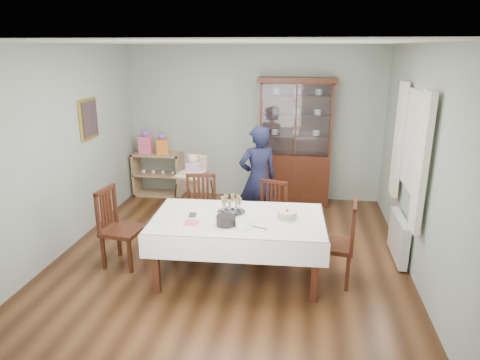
% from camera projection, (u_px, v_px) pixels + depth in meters
% --- Properties ---
extents(floor, '(5.00, 5.00, 0.00)m').
position_uv_depth(floor, '(230.00, 257.00, 5.63)').
color(floor, '#593319').
rests_on(floor, ground).
extents(room_shell, '(5.00, 5.00, 5.00)m').
position_uv_depth(room_shell, '(236.00, 122.00, 5.63)').
color(room_shell, '#9EAA99').
rests_on(room_shell, floor).
extents(dining_table, '(2.05, 1.24, 0.76)m').
position_uv_depth(dining_table, '(238.00, 247.00, 5.06)').
color(dining_table, '#481D12').
rests_on(dining_table, floor).
extents(china_cabinet, '(1.30, 0.48, 2.18)m').
position_uv_depth(china_cabinet, '(295.00, 140.00, 7.33)').
color(china_cabinet, '#481D12').
rests_on(china_cabinet, floor).
extents(sideboard, '(0.90, 0.38, 0.80)m').
position_uv_depth(sideboard, '(158.00, 174.00, 7.92)').
color(sideboard, tan).
rests_on(sideboard, floor).
extents(picture_frame, '(0.04, 0.48, 0.58)m').
position_uv_depth(picture_frame, '(89.00, 119.00, 6.22)').
color(picture_frame, gold).
rests_on(picture_frame, room_shell).
extents(window, '(0.04, 1.02, 1.22)m').
position_uv_depth(window, '(415.00, 143.00, 5.14)').
color(window, white).
rests_on(window, room_shell).
extents(curtain_left, '(0.07, 0.30, 1.55)m').
position_uv_depth(curtain_left, '(422.00, 164.00, 4.59)').
color(curtain_left, silver).
rests_on(curtain_left, room_shell).
extents(curtain_right, '(0.07, 0.30, 1.55)m').
position_uv_depth(curtain_right, '(399.00, 140.00, 5.76)').
color(curtain_right, silver).
rests_on(curtain_right, room_shell).
extents(radiator, '(0.10, 0.80, 0.55)m').
position_uv_depth(radiator, '(399.00, 237.00, 5.52)').
color(radiator, white).
rests_on(radiator, floor).
extents(chair_far_left, '(0.50, 0.50, 0.96)m').
position_uv_depth(chair_far_left, '(201.00, 224.00, 5.99)').
color(chair_far_left, '#481D12').
rests_on(chair_far_left, floor).
extents(chair_far_right, '(0.50, 0.50, 0.90)m').
position_uv_depth(chair_far_right, '(269.00, 228.00, 5.89)').
color(chair_far_right, '#481D12').
rests_on(chair_far_right, floor).
extents(chair_end_left, '(0.50, 0.50, 1.00)m').
position_uv_depth(chair_end_left, '(122.00, 242.00, 5.39)').
color(chair_end_left, '#481D12').
rests_on(chair_end_left, floor).
extents(chair_end_right, '(0.51, 0.51, 1.00)m').
position_uv_depth(chair_end_right, '(334.00, 258.00, 4.99)').
color(chair_end_right, '#481D12').
rests_on(chair_end_right, floor).
extents(woman, '(0.68, 0.58, 1.59)m').
position_uv_depth(woman, '(258.00, 179.00, 6.31)').
color(woman, black).
rests_on(woman, floor).
extents(high_chair, '(0.59, 0.59, 1.07)m').
position_uv_depth(high_chair, '(194.00, 195.00, 6.75)').
color(high_chair, black).
rests_on(high_chair, floor).
extents(champagne_tray, '(0.33, 0.33, 0.20)m').
position_uv_depth(champagne_tray, '(231.00, 208.00, 5.07)').
color(champagne_tray, silver).
rests_on(champagne_tray, dining_table).
extents(birthday_cake, '(0.26, 0.26, 0.18)m').
position_uv_depth(birthday_cake, '(287.00, 215.00, 4.90)').
color(birthday_cake, white).
rests_on(birthday_cake, dining_table).
extents(plate_stack_dark, '(0.24, 0.24, 0.11)m').
position_uv_depth(plate_stack_dark, '(226.00, 220.00, 4.73)').
color(plate_stack_dark, black).
rests_on(plate_stack_dark, dining_table).
extents(plate_stack_white, '(0.23, 0.23, 0.08)m').
position_uv_depth(plate_stack_white, '(244.00, 224.00, 4.68)').
color(plate_stack_white, white).
rests_on(plate_stack_white, dining_table).
extents(napkin_stack, '(0.15, 0.15, 0.02)m').
position_uv_depth(napkin_stack, '(191.00, 222.00, 4.79)').
color(napkin_stack, '#FE5D88').
rests_on(napkin_stack, dining_table).
extents(cutlery, '(0.13, 0.17, 0.01)m').
position_uv_depth(cutlery, '(190.00, 215.00, 5.02)').
color(cutlery, silver).
rests_on(cutlery, dining_table).
extents(cake_knife, '(0.24, 0.11, 0.01)m').
position_uv_depth(cake_knife, '(257.00, 227.00, 4.67)').
color(cake_knife, silver).
rests_on(cake_knife, dining_table).
extents(gift_bag_pink, '(0.23, 0.15, 0.42)m').
position_uv_depth(gift_bag_pink, '(145.00, 143.00, 7.75)').
color(gift_bag_pink, '#FE5D88').
rests_on(gift_bag_pink, sideboard).
extents(gift_bag_orange, '(0.24, 0.20, 0.38)m').
position_uv_depth(gift_bag_orange, '(162.00, 145.00, 7.71)').
color(gift_bag_orange, orange).
rests_on(gift_bag_orange, sideboard).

